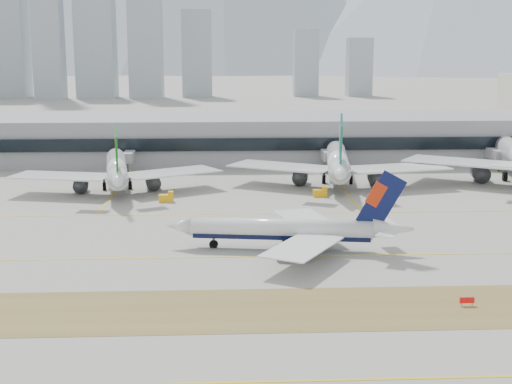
{
  "coord_description": "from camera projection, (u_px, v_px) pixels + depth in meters",
  "views": [
    {
      "loc": [
        -5.49,
        -129.67,
        36.68
      ],
      "look_at": [
        1.66,
        18.0,
        7.5
      ],
      "focal_mm": 50.0,
      "sensor_mm": 36.0,
      "label": 1
    }
  ],
  "objects": [
    {
      "name": "terminal",
      "position": [
        238.0,
        138.0,
        245.51
      ],
      "size": [
        280.0,
        43.1,
        15.0
      ],
      "color": "gray",
      "rests_on": "ground"
    },
    {
      "name": "city_skyline",
      "position": [
        93.0,
        35.0,
        564.05
      ],
      "size": [
        342.0,
        49.8,
        140.0
      ],
      "color": "#97A2AC",
      "rests_on": "ground"
    },
    {
      "name": "gse_b",
      "position": [
        167.0,
        198.0,
        177.02
      ],
      "size": [
        3.55,
        2.0,
        2.6
      ],
      "color": "#FFB40D",
      "rests_on": "ground"
    },
    {
      "name": "gse_c",
      "position": [
        321.0,
        192.0,
        183.46
      ],
      "size": [
        3.55,
        2.0,
        2.6
      ],
      "color": "#FFB40D",
      "rests_on": "ground"
    },
    {
      "name": "apron_markings",
      "position": [
        272.0,
        377.0,
        81.56
      ],
      "size": [
        360.0,
        122.22,
        0.06
      ],
      "color": "brown",
      "rests_on": "ground"
    },
    {
      "name": "ground",
      "position": [
        252.0,
        249.0,
        134.43
      ],
      "size": [
        3000.0,
        3000.0,
        0.0
      ],
      "primitive_type": "plane",
      "color": "#99978F",
      "rests_on": "ground"
    },
    {
      "name": "widebody_eva",
      "position": [
        117.0,
        171.0,
        191.1
      ],
      "size": [
        55.7,
        55.05,
        20.08
      ],
      "rotation": [
        0.0,
        0.0,
        1.72
      ],
      "color": "white",
      "rests_on": "ground"
    },
    {
      "name": "taxiing_airliner",
      "position": [
        290.0,
        230.0,
        133.51
      ],
      "size": [
        46.66,
        40.2,
        15.71
      ],
      "rotation": [
        0.0,
        0.0,
        2.99
      ],
      "color": "white",
      "rests_on": "ground"
    },
    {
      "name": "widebody_cathay",
      "position": [
        338.0,
        164.0,
        199.59
      ],
      "size": [
        61.51,
        60.68,
        22.12
      ],
      "rotation": [
        0.0,
        0.0,
        1.44
      ],
      "color": "white",
      "rests_on": "ground"
    },
    {
      "name": "hold_sign_right",
      "position": [
        467.0,
        300.0,
        104.34
      ],
      "size": [
        2.2,
        0.15,
        1.35
      ],
      "color": "red",
      "rests_on": "ground"
    }
  ]
}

